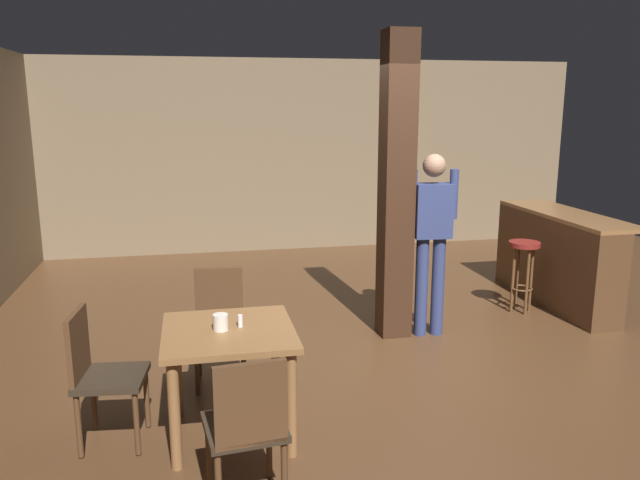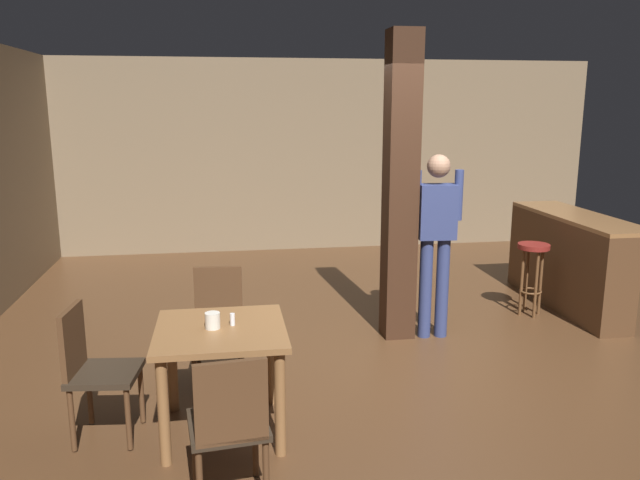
% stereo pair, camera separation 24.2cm
% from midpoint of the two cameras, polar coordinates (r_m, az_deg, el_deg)
% --- Properties ---
extents(ground_plane, '(10.80, 10.80, 0.00)m').
position_cam_midpoint_polar(ground_plane, '(5.47, 7.95, -11.05)').
color(ground_plane, '#4C301C').
extents(wall_back, '(8.00, 0.10, 2.80)m').
position_cam_midpoint_polar(wall_back, '(9.41, -1.04, 7.72)').
color(wall_back, '#756047').
rests_on(wall_back, ground_plane).
extents(pillar, '(0.28, 0.28, 2.80)m').
position_cam_midpoint_polar(pillar, '(5.75, 5.81, 4.68)').
color(pillar, '#382114').
rests_on(pillar, ground_plane).
extents(dining_table, '(0.84, 0.84, 0.74)m').
position_cam_midpoint_polar(dining_table, '(4.18, -9.98, -9.84)').
color(dining_table, brown).
rests_on(dining_table, ground_plane).
extents(chair_west, '(0.46, 0.46, 0.89)m').
position_cam_midpoint_polar(chair_west, '(4.32, -21.13, -11.06)').
color(chair_west, '#2D2319').
rests_on(chair_west, ground_plane).
extents(chair_south, '(0.46, 0.46, 0.89)m').
position_cam_midpoint_polar(chair_south, '(3.47, -8.78, -16.32)').
color(chair_south, '#2D2319').
rests_on(chair_south, ground_plane).
extents(chair_north, '(0.44, 0.44, 0.89)m').
position_cam_midpoint_polar(chair_north, '(4.99, -10.56, -7.25)').
color(chair_north, '#2D2319').
rests_on(chair_north, ground_plane).
extents(napkin_cup, '(0.10, 0.10, 0.11)m').
position_cam_midpoint_polar(napkin_cup, '(4.11, -10.76, -7.41)').
color(napkin_cup, silver).
rests_on(napkin_cup, dining_table).
extents(salt_shaker, '(0.03, 0.03, 0.08)m').
position_cam_midpoint_polar(salt_shaker, '(4.15, -8.98, -7.32)').
color(salt_shaker, silver).
rests_on(salt_shaker, dining_table).
extents(standing_person, '(0.47, 0.22, 1.72)m').
position_cam_midpoint_polar(standing_person, '(5.84, 9.01, 0.74)').
color(standing_person, navy).
rests_on(standing_person, ground_plane).
extents(bar_counter, '(0.56, 1.94, 1.01)m').
position_cam_midpoint_polar(bar_counter, '(7.26, 19.85, -1.51)').
color(bar_counter, brown).
rests_on(bar_counter, ground_plane).
extents(bar_stool_near, '(0.32, 0.32, 0.76)m').
position_cam_midpoint_polar(bar_stool_near, '(6.82, 17.13, -1.81)').
color(bar_stool_near, maroon).
rests_on(bar_stool_near, ground_plane).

